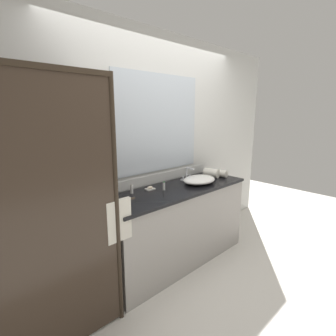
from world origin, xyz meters
TOP-DOWN VIEW (x-y plane):
  - ground_plane at (0.00, 0.00)m, footprint 8.00×8.00m
  - wall_back_with_mirror at (0.00, 0.34)m, footprint 4.40×0.06m
  - vanity_cabinet at (0.00, 0.01)m, footprint 1.80×0.58m
  - shower_enclosure at (-1.27, -0.19)m, footprint 1.20×0.59m
  - sink_basin at (0.32, -0.04)m, footprint 0.43×0.33m
  - faucet at (0.32, 0.16)m, footprint 0.17×0.14m
  - soap_dish at (-0.26, 0.17)m, footprint 0.10×0.07m
  - amenity_bottle_conditioner at (-0.49, 0.19)m, footprint 0.03×0.03m
  - amenity_bottle_lotion at (-0.17, 0.05)m, footprint 0.03×0.03m
  - rolled_towel_near_edge at (0.76, 0.01)m, footprint 0.12×0.26m
  - rolled_towel_middle at (0.65, 0.04)m, footprint 0.15×0.21m

SIDE VIEW (x-z plane):
  - ground_plane at x=0.00m, z-range 0.00..0.00m
  - vanity_cabinet at x=0.00m, z-range 0.00..0.90m
  - soap_dish at x=-0.26m, z-range 0.90..0.93m
  - sink_basin at x=0.32m, z-range 0.90..0.99m
  - amenity_bottle_lotion at x=-0.17m, z-range 0.90..0.99m
  - rolled_towel_near_edge at x=0.76m, z-range 0.90..0.99m
  - amenity_bottle_conditioner at x=-0.49m, z-range 0.90..1.00m
  - faucet at x=0.32m, z-range 0.87..1.04m
  - rolled_towel_middle at x=0.65m, z-range 0.90..1.02m
  - shower_enclosure at x=-1.27m, z-range 0.02..2.02m
  - wall_back_with_mirror at x=0.00m, z-range 0.01..2.61m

